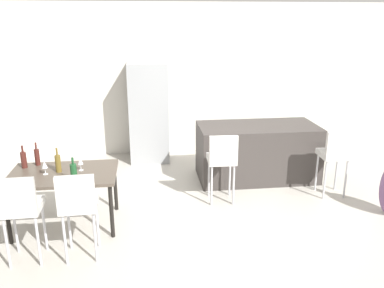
{
  "coord_description": "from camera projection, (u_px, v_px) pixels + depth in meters",
  "views": [
    {
      "loc": [
        -1.13,
        -4.96,
        2.59
      ],
      "look_at": [
        -0.46,
        0.42,
        0.85
      ],
      "focal_mm": 36.54,
      "sensor_mm": 36.0,
      "label": 1
    }
  ],
  "objects": [
    {
      "name": "wine_bottle_near",
      "position": [
        58.0,
        163.0,
        4.92
      ],
      "size": [
        0.07,
        0.07,
        0.32
      ],
      "color": "brown",
      "rests_on": "dining_table"
    },
    {
      "name": "refrigerator",
      "position": [
        148.0,
        112.0,
        7.32
      ],
      "size": [
        0.72,
        0.68,
        1.84
      ],
      "primitive_type": "cube",
      "color": "#939699",
      "rests_on": "ground_plane"
    },
    {
      "name": "dining_table",
      "position": [
        63.0,
        178.0,
        4.95
      ],
      "size": [
        1.33,
        0.86,
        0.74
      ],
      "color": "#4C4238",
      "rests_on": "ground_plane"
    },
    {
      "name": "wine_bottle_end",
      "position": [
        74.0,
        173.0,
        4.61
      ],
      "size": [
        0.08,
        0.08,
        0.31
      ],
      "color": "#194723",
      "rests_on": "dining_table"
    },
    {
      "name": "wine_glass_left",
      "position": [
        80.0,
        161.0,
        4.97
      ],
      "size": [
        0.07,
        0.07,
        0.17
      ],
      "color": "silver",
      "rests_on": "dining_table"
    },
    {
      "name": "bar_chair_middle",
      "position": [
        335.0,
        153.0,
        5.79
      ],
      "size": [
        0.42,
        0.42,
        1.05
      ],
      "color": "beige",
      "rests_on": "ground_plane"
    },
    {
      "name": "dining_chair_near",
      "position": [
        20.0,
        205.0,
        4.16
      ],
      "size": [
        0.41,
        0.41,
        1.05
      ],
      "color": "beige",
      "rests_on": "ground_plane"
    },
    {
      "name": "ground_plane",
      "position": [
        228.0,
        208.0,
        5.61
      ],
      "size": [
        10.0,
        10.0,
        0.0
      ],
      "primitive_type": "plane",
      "color": "#ADA89E"
    },
    {
      "name": "dining_chair_far",
      "position": [
        78.0,
        202.0,
        4.23
      ],
      "size": [
        0.41,
        0.41,
        1.05
      ],
      "color": "beige",
      "rests_on": "ground_plane"
    },
    {
      "name": "kitchen_island",
      "position": [
        257.0,
        152.0,
        6.56
      ],
      "size": [
        1.96,
        0.93,
        0.92
      ],
      "primitive_type": "cube",
      "color": "#383330",
      "rests_on": "ground_plane"
    },
    {
      "name": "bar_chair_left",
      "position": [
        222.0,
        157.0,
        5.6
      ],
      "size": [
        0.42,
        0.42,
        1.05
      ],
      "color": "beige",
      "rests_on": "ground_plane"
    },
    {
      "name": "back_wall",
      "position": [
        201.0,
        80.0,
        7.7
      ],
      "size": [
        10.0,
        0.12,
        2.9
      ],
      "primitive_type": "cube",
      "color": "beige",
      "rests_on": "ground_plane"
    },
    {
      "name": "wine_bottle_inner",
      "position": [
        37.0,
        157.0,
        5.15
      ],
      "size": [
        0.07,
        0.07,
        0.31
      ],
      "color": "#471E19",
      "rests_on": "dining_table"
    },
    {
      "name": "potted_plant",
      "position": [
        304.0,
        135.0,
        7.84
      ],
      "size": [
        0.43,
        0.43,
        0.63
      ],
      "color": "#996B4C",
      "rests_on": "ground_plane"
    },
    {
      "name": "wine_glass_middle",
      "position": [
        44.0,
        165.0,
        4.84
      ],
      "size": [
        0.07,
        0.07,
        0.17
      ],
      "color": "silver",
      "rests_on": "dining_table"
    },
    {
      "name": "wine_bottle_far",
      "position": [
        24.0,
        159.0,
        5.06
      ],
      "size": [
        0.07,
        0.07,
        0.3
      ],
      "color": "#471E19",
      "rests_on": "dining_table"
    }
  ]
}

